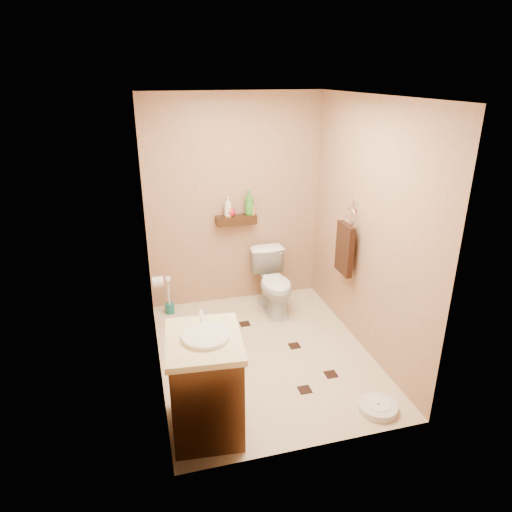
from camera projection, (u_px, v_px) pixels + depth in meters
name	position (u px, v px, depth m)	size (l,w,h in m)	color
ground	(264.00, 353.00, 4.49)	(2.50, 2.50, 0.00)	beige
wall_back	(234.00, 203.00, 5.16)	(2.00, 0.04, 2.40)	tan
wall_front	(319.00, 303.00, 2.92)	(2.00, 0.04, 2.40)	tan
wall_left	(150.00, 250.00, 3.80)	(0.04, 2.50, 2.40)	tan
wall_right	(367.00, 230.00, 4.28)	(0.04, 2.50, 2.40)	tan
ceiling	(266.00, 96.00, 3.59)	(2.00, 2.50, 0.02)	white
wall_shelf	(236.00, 220.00, 5.15)	(0.46, 0.14, 0.10)	#361C0E
floor_accents	(267.00, 354.00, 4.47)	(1.13, 1.33, 0.01)	black
toilet	(274.00, 283.00, 5.19)	(0.39, 0.68, 0.70)	white
vanity	(206.00, 383.00, 3.41)	(0.60, 0.71, 0.93)	brown
bathroom_scale	(378.00, 407.00, 3.73)	(0.34, 0.34, 0.06)	silver
toilet_brush	(169.00, 300.00, 5.19)	(0.11, 0.11, 0.46)	#18635D
towel_ring	(345.00, 247.00, 4.58)	(0.12, 0.30, 0.76)	silver
toilet_paper	(158.00, 282.00, 4.62)	(0.12, 0.11, 0.12)	silver
bottle_a	(228.00, 207.00, 5.07)	(0.09, 0.09, 0.22)	white
bottle_b	(229.00, 209.00, 5.09)	(0.07, 0.07, 0.16)	gold
bottle_c	(230.00, 210.00, 5.09)	(0.11, 0.11, 0.14)	red
bottle_d	(249.00, 203.00, 5.12)	(0.11, 0.11, 0.29)	#36842C
bottle_e	(251.00, 208.00, 5.15)	(0.07, 0.08, 0.17)	#D28E46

